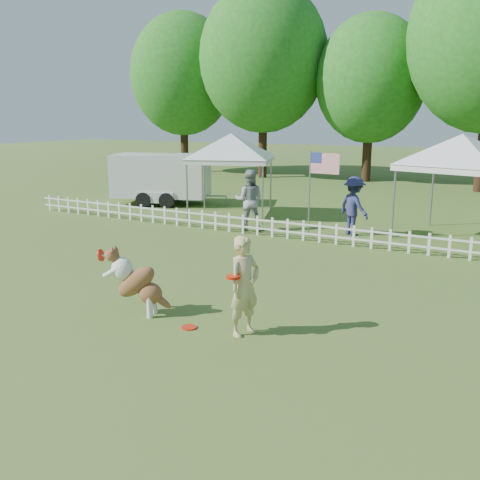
# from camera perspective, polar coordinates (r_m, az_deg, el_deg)

# --- Properties ---
(ground) EXTENTS (120.00, 120.00, 0.00)m
(ground) POSITION_cam_1_polar(r_m,az_deg,el_deg) (9.67, -8.35, -8.39)
(ground) COLOR #36551A
(ground) RESTS_ON ground
(picket_fence) EXTENTS (22.00, 0.08, 0.60)m
(picket_fence) POSITION_cam_1_polar(r_m,az_deg,el_deg) (15.48, 7.62, 0.91)
(picket_fence) COLOR silver
(picket_fence) RESTS_ON ground
(handler) EXTENTS (0.56, 0.69, 1.65)m
(handler) POSITION_cam_1_polar(r_m,az_deg,el_deg) (8.69, 0.48, -4.93)
(handler) COLOR tan
(handler) RESTS_ON ground
(dog) EXTENTS (1.26, 0.74, 1.23)m
(dog) POSITION_cam_1_polar(r_m,az_deg,el_deg) (9.78, -10.89, -4.41)
(dog) COLOR brown
(dog) RESTS_ON ground
(frisbee_on_turf) EXTENTS (0.29, 0.29, 0.02)m
(frisbee_on_turf) POSITION_cam_1_polar(r_m,az_deg,el_deg) (9.24, -5.46, -9.26)
(frisbee_on_turf) COLOR red
(frisbee_on_turf) RESTS_ON ground
(canopy_tent_left) EXTENTS (3.60, 3.60, 2.89)m
(canopy_tent_left) POSITION_cam_1_polar(r_m,az_deg,el_deg) (19.16, -0.95, 6.80)
(canopy_tent_left) COLOR silver
(canopy_tent_left) RESTS_ON ground
(canopy_tent_right) EXTENTS (3.47, 3.47, 2.98)m
(canopy_tent_right) POSITION_cam_1_polar(r_m,az_deg,el_deg) (16.90, 22.23, 5.16)
(canopy_tent_right) COLOR silver
(canopy_tent_right) RESTS_ON ground
(cargo_trailer) EXTENTS (5.17, 3.65, 2.09)m
(cargo_trailer) POSITION_cam_1_polar(r_m,az_deg,el_deg) (22.29, -8.39, 6.48)
(cargo_trailer) COLOR silver
(cargo_trailer) RESTS_ON ground
(flag_pole) EXTENTS (0.99, 0.18, 2.56)m
(flag_pole) POSITION_cam_1_polar(r_m,az_deg,el_deg) (16.06, 7.40, 4.90)
(flag_pole) COLOR gray
(flag_pole) RESTS_ON ground
(spectator_a) EXTENTS (1.14, 1.02, 1.92)m
(spectator_a) POSITION_cam_1_polar(r_m,az_deg,el_deg) (16.82, 0.99, 4.26)
(spectator_a) COLOR gray
(spectator_a) RESTS_ON ground
(spectator_b) EXTENTS (1.32, 1.17, 1.78)m
(spectator_b) POSITION_cam_1_polar(r_m,az_deg,el_deg) (16.50, 12.05, 3.56)
(spectator_b) COLOR navy
(spectator_b) RESTS_ON ground
(tree_far_left) EXTENTS (6.60, 6.60, 11.00)m
(tree_far_left) POSITION_cam_1_polar(r_m,az_deg,el_deg) (35.68, -6.09, 16.08)
(tree_far_left) COLOR #22601B
(tree_far_left) RESTS_ON ground
(tree_left) EXTENTS (7.40, 7.40, 12.00)m
(tree_left) POSITION_cam_1_polar(r_m,az_deg,el_deg) (32.18, 2.50, 17.38)
(tree_left) COLOR #22601B
(tree_left) RESTS_ON ground
(tree_center_left) EXTENTS (6.00, 6.00, 9.80)m
(tree_center_left) POSITION_cam_1_polar(r_m,az_deg,el_deg) (30.83, 13.72, 15.19)
(tree_center_left) COLOR #22601B
(tree_center_left) RESTS_ON ground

